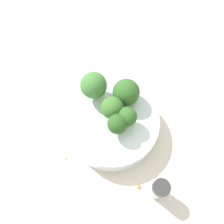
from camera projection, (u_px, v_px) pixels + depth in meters
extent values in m
plane|color=beige|center=(112.00, 128.00, 0.51)|extent=(3.00, 3.00, 0.00)
cylinder|color=silver|center=(112.00, 124.00, 0.49)|extent=(0.20, 0.20, 0.05)
cylinder|color=#8EB770|center=(117.00, 128.00, 0.44)|extent=(0.02, 0.02, 0.03)
sphere|color=#28511E|center=(117.00, 124.00, 0.42)|extent=(0.04, 0.04, 0.04)
cylinder|color=#7A9E5B|center=(127.00, 121.00, 0.45)|extent=(0.02, 0.02, 0.03)
sphere|color=#2D5B23|center=(127.00, 117.00, 0.43)|extent=(0.04, 0.04, 0.04)
cylinder|color=#84AD66|center=(112.00, 112.00, 0.46)|extent=(0.02, 0.02, 0.03)
sphere|color=#386B28|center=(112.00, 108.00, 0.44)|extent=(0.05, 0.05, 0.05)
cylinder|color=#8EB770|center=(95.00, 92.00, 0.48)|extent=(0.02, 0.02, 0.03)
sphere|color=#3D7533|center=(94.00, 85.00, 0.45)|extent=(0.06, 0.06, 0.06)
cylinder|color=#8EB770|center=(127.00, 98.00, 0.48)|extent=(0.02, 0.02, 0.02)
sphere|color=#2D5B23|center=(127.00, 93.00, 0.46)|extent=(0.06, 0.06, 0.06)
cylinder|color=#B2B7BC|center=(158.00, 190.00, 0.43)|extent=(0.03, 0.03, 0.05)
cylinder|color=#2D2D2D|center=(161.00, 188.00, 0.39)|extent=(0.03, 0.03, 0.02)
cube|color=tan|center=(65.00, 158.00, 0.48)|extent=(0.00, 0.01, 0.01)
cube|color=olive|center=(139.00, 187.00, 0.45)|extent=(0.01, 0.01, 0.01)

